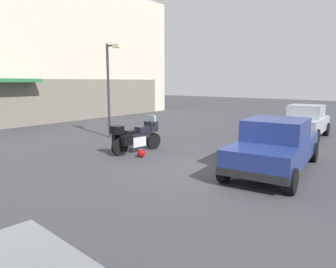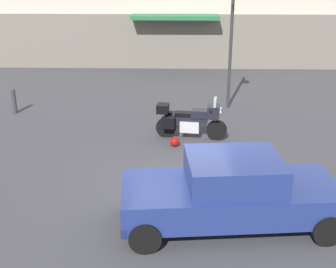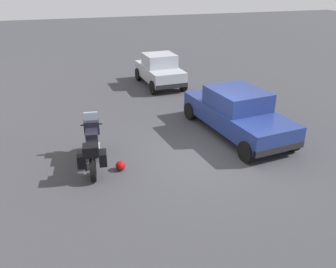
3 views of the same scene
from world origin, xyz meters
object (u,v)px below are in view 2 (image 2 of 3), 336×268
streetlamp_curbside (232,38)px  motorcycle (190,120)px  bollard_curbside (14,100)px  helmet (175,142)px  car_sedan_far (231,192)px

streetlamp_curbside → motorcycle: bearing=-116.6°
motorcycle → bollard_curbside: 6.86m
helmet → bollard_curbside: (-5.97, 3.02, 0.37)m
helmet → streetlamp_curbside: size_ratio=0.06×
car_sedan_far → streetlamp_curbside: 8.29m
streetlamp_curbside → helmet: bearing=-118.1°
motorcycle → car_sedan_far: (0.75, -4.96, 0.16)m
car_sedan_far → streetlamp_curbside: (0.79, 8.03, 1.90)m
motorcycle → bollard_curbside: (-6.45, 2.33, -0.11)m
helmet → streetlamp_curbside: (2.01, 3.76, 2.54)m
motorcycle → car_sedan_far: car_sedan_far is taller
helmet → bollard_curbside: size_ratio=0.29×
helmet → motorcycle: bearing=55.3°
motorcycle → bollard_curbside: motorcycle is taller
helmet → bollard_curbside: bearing=153.2°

